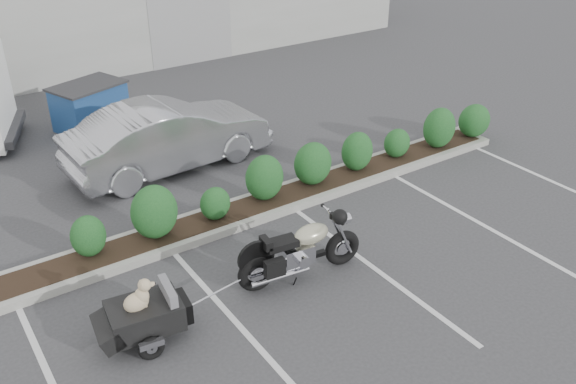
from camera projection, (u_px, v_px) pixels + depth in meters
ground at (297, 273)px, 10.49m from camera, size 90.00×90.00×0.00m
planter_kerb at (276, 201)px, 12.54m from camera, size 12.00×1.00×0.15m
motorcycle at (301, 251)px, 10.16m from camera, size 2.30×0.85×1.32m
pet_trailer at (144, 315)px, 8.84m from camera, size 1.85×1.05×1.09m
sedan at (169, 136)px, 13.74m from camera, size 4.75×1.90×1.54m
dumpster at (90, 106)px, 15.89m from camera, size 2.09×1.75×1.17m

